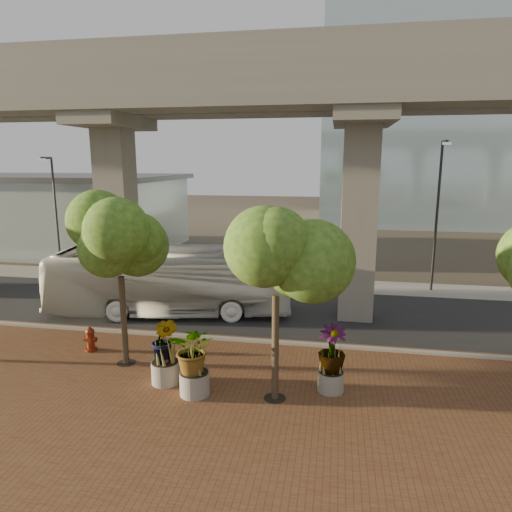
# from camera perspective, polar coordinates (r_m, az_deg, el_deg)

# --- Properties ---
(ground) EXTENTS (160.00, 160.00, 0.00)m
(ground) POSITION_cam_1_polar(r_m,az_deg,el_deg) (21.47, -4.04, -8.45)
(ground) COLOR #3B352B
(ground) RESTS_ON ground
(brick_plaza) EXTENTS (70.00, 13.00, 0.06)m
(brick_plaza) POSITION_cam_1_polar(r_m,az_deg,el_deg) (14.57, -12.18, -18.93)
(brick_plaza) COLOR brown
(brick_plaza) RESTS_ON ground
(asphalt_road) EXTENTS (90.00, 8.00, 0.04)m
(asphalt_road) POSITION_cam_1_polar(r_m,az_deg,el_deg) (23.30, -2.84, -6.75)
(asphalt_road) COLOR black
(asphalt_road) RESTS_ON ground
(curb_strip) EXTENTS (70.00, 0.25, 0.16)m
(curb_strip) POSITION_cam_1_polar(r_m,az_deg,el_deg) (19.64, -5.49, -10.20)
(curb_strip) COLOR gray
(curb_strip) RESTS_ON ground
(far_sidewalk) EXTENTS (90.00, 3.00, 0.06)m
(far_sidewalk) POSITION_cam_1_polar(r_m,az_deg,el_deg) (28.46, -0.36, -3.28)
(far_sidewalk) COLOR gray
(far_sidewalk) RESTS_ON ground
(transit_viaduct) EXTENTS (72.00, 5.60, 12.40)m
(transit_viaduct) POSITION_cam_1_polar(r_m,az_deg,el_deg) (22.10, -3.03, 11.42)
(transit_viaduct) COLOR gray
(transit_viaduct) RESTS_ON ground
(station_pavilion) EXTENTS (23.00, 13.00, 6.30)m
(station_pavilion) POSITION_cam_1_polar(r_m,az_deg,el_deg) (43.65, -24.99, 5.13)
(station_pavilion) COLOR silver
(station_pavilion) RESTS_ON ground
(transit_bus) EXTENTS (12.00, 4.58, 3.26)m
(transit_bus) POSITION_cam_1_polar(r_m,az_deg,el_deg) (22.66, -10.73, -3.22)
(transit_bus) COLOR silver
(transit_bus) RESTS_ON ground
(fire_hydrant) EXTENTS (0.50, 0.45, 1.00)m
(fire_hydrant) POSITION_cam_1_polar(r_m,az_deg,el_deg) (19.38, -19.98, -9.73)
(fire_hydrant) COLOR maroon
(fire_hydrant) RESTS_ON ground
(planter_front) EXTENTS (2.13, 2.13, 2.34)m
(planter_front) POSITION_cam_1_polar(r_m,az_deg,el_deg) (14.83, -7.78, -11.88)
(planter_front) COLOR #AFA79E
(planter_front) RESTS_ON ground
(planter_right) EXTENTS (2.08, 2.08, 2.22)m
(planter_right) POSITION_cam_1_polar(r_m,az_deg,el_deg) (15.13, 9.46, -11.75)
(planter_right) COLOR #9F9A90
(planter_right) RESTS_ON ground
(planter_left) EXTENTS (2.10, 2.10, 2.31)m
(planter_left) POSITION_cam_1_polar(r_m,az_deg,el_deg) (15.73, -11.38, -10.66)
(planter_left) COLOR #ADA79C
(planter_left) RESTS_ON ground
(street_tree_near_west) EXTENTS (3.70, 3.70, 6.09)m
(street_tree_near_west) POSITION_cam_1_polar(r_m,az_deg,el_deg) (16.75, -16.73, 1.08)
(street_tree_near_west) COLOR #4A3D2A
(street_tree_near_west) RESTS_ON ground
(street_tree_near_east) EXTENTS (3.79, 3.79, 6.23)m
(street_tree_near_east) POSITION_cam_1_polar(r_m,az_deg,el_deg) (13.51, 2.53, -0.46)
(street_tree_near_east) COLOR #4A3D2A
(street_tree_near_east) RESTS_ON ground
(streetlamp_west) EXTENTS (0.38, 1.11, 7.64)m
(streetlamp_west) POSITION_cam_1_polar(r_m,az_deg,el_deg) (31.15, -23.85, 5.32)
(streetlamp_west) COLOR #313136
(streetlamp_west) RESTS_ON ground
(streetlamp_east) EXTENTS (0.42, 1.23, 8.47)m
(streetlamp_east) POSITION_cam_1_polar(r_m,az_deg,el_deg) (27.58, 21.80, 5.79)
(streetlamp_east) COLOR #29282D
(streetlamp_east) RESTS_ON ground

